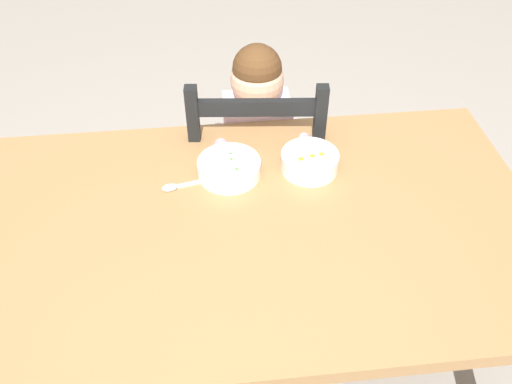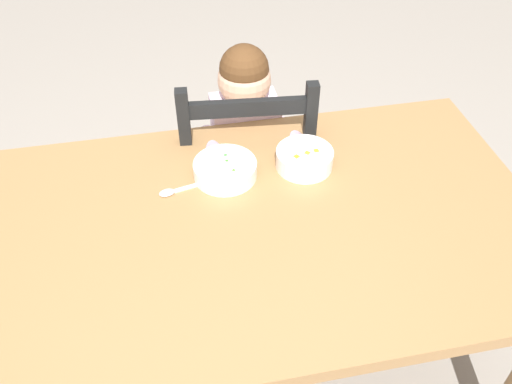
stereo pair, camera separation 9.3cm
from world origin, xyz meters
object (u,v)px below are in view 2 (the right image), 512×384
Objects in this scene: dining_table at (241,248)px; dining_chair at (246,179)px; bowl_of_peas at (225,169)px; child_figure at (247,139)px; bowl_of_carrots at (304,158)px; spoon at (174,191)px.

dining_chair is at bearing 78.29° from dining_table.
dining_chair is 5.18× the size of bowl_of_peas.
dining_chair is 0.95× the size of child_figure.
bowl_of_peas reaches higher than dining_table.
bowl_of_carrots reaches higher than dining_table.
spoon is at bearing 134.98° from dining_table.
bowl_of_peas is 0.23m from bowl_of_carrots.
dining_chair reaches higher than spoon.
bowl_of_peas is (-0.11, -0.29, 0.13)m from child_figure.
child_figure is 0.44m from spoon.
bowl_of_carrots reaches higher than bowl_of_peas.
child_figure is 0.34m from bowl_of_carrots.
spoon is at bearing -128.57° from child_figure.
bowl_of_peas is at bearing 179.99° from bowl_of_carrots.
child_figure is 5.43× the size of bowl_of_peas.
bowl_of_carrots is (0.12, -0.30, 0.31)m from dining_chair.
spoon is at bearing -127.38° from dining_chair.
dining_chair is 0.45m from bowl_of_peas.
child_figure is 0.34m from bowl_of_peas.
bowl_of_carrots is at bearing -68.21° from dining_chair.
child_figure is (0.11, 0.49, -0.01)m from dining_table.
bowl_of_peas is at bearing -111.47° from child_figure.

